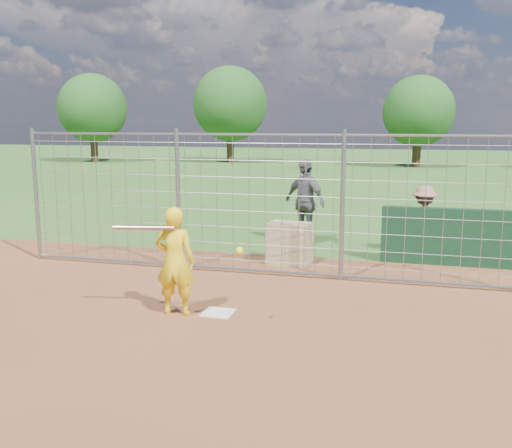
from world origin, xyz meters
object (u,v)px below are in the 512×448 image
(bystander_c, at_px, (424,221))
(equipment_bin, at_px, (289,243))
(batter, at_px, (175,261))
(bystander_b, at_px, (304,202))

(bystander_c, bearing_deg, equipment_bin, 3.09)
(batter, relative_size, bystander_c, 1.09)
(bystander_c, bearing_deg, bystander_b, -36.60)
(equipment_bin, bearing_deg, bystander_c, 38.08)
(bystander_b, xyz_separation_m, bystander_c, (2.56, -0.47, -0.24))
(batter, height_order, equipment_bin, batter)
(batter, bearing_deg, equipment_bin, -111.80)
(batter, xyz_separation_m, equipment_bin, (0.97, 3.32, -0.38))
(bystander_c, height_order, equipment_bin, bystander_c)
(bystander_b, distance_m, equipment_bin, 1.96)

